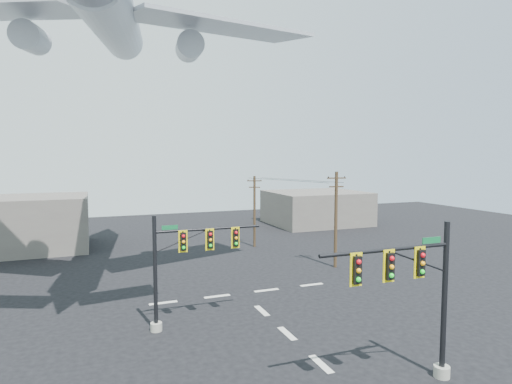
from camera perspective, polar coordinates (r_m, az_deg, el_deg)
name	(u,v)px	position (r m, az deg, el deg)	size (l,w,h in m)	color
ground	(321,364)	(23.48, 8.66, -21.74)	(120.00, 120.00, 0.00)	black
lane_markings	(278,325)	(27.82, 2.94, -17.30)	(14.00, 21.20, 0.01)	beige
signal_mast_near	(417,295)	(21.15, 20.69, -12.72)	(7.08, 0.82, 7.47)	gray
signal_mast_far	(183,264)	(26.63, -9.66, -9.43)	(6.99, 0.77, 6.99)	gray
utility_pole_a	(336,218)	(40.83, 10.61, -3.37)	(1.80, 0.41, 9.04)	#41301C
utility_pole_b	(254,210)	(49.27, -0.20, -2.41)	(1.56, 0.78, 8.21)	#41301C
power_lines	(291,180)	(44.52, 4.72, 1.60)	(5.42, 11.32, 0.03)	black
airliner	(113,20)	(36.45, -18.54, 20.95)	(31.45, 33.41, 8.70)	#B0B7BD
building_left	(0,225)	(54.52, -30.98, -3.77)	(18.00, 10.00, 6.00)	#625D56
building_right	(316,208)	(67.14, 8.02, -2.08)	(14.00, 12.00, 5.00)	#625D56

